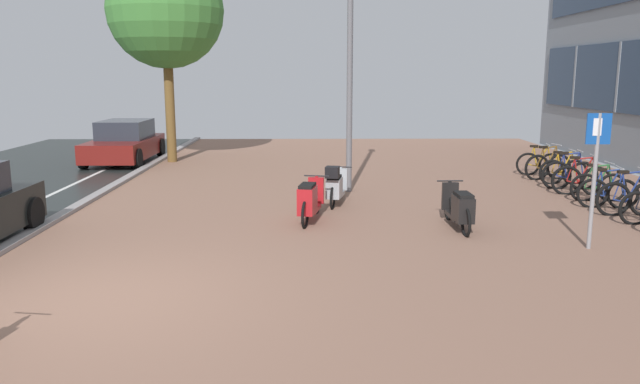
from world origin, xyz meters
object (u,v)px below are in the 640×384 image
Objects in this scene: bicycle_rack_05 at (581,180)px; parking_sign at (595,165)px; lamp_post at (350,39)px; bicycle_rack_06 at (570,175)px; scooter_mid at (459,208)px; parked_car_far at (125,143)px; bicycle_rack_09 at (539,164)px; bicycle_rack_03 at (608,193)px; bicycle_rack_02 at (630,199)px; scooter_near at (335,186)px; scooter_far at (310,201)px; bicycle_rack_07 at (563,172)px; bicycle_rack_08 at (548,167)px; street_tree at (166,10)px; bicycle_rack_04 at (598,187)px.

parking_sign reaches higher than bicycle_rack_05.
bicycle_rack_06 is at bearing 2.44° from lamp_post.
scooter_mid is 12.84m from parked_car_far.
bicycle_rack_05 is 5.11m from parking_sign.
parking_sign is at bearing -54.21° from lamp_post.
bicycle_rack_09 is at bearing 23.65° from lamp_post.
parking_sign is at bearing -44.26° from parked_car_far.
bicycle_rack_03 is 1.48m from bicycle_rack_05.
bicycle_rack_02 is 1.02× the size of bicycle_rack_05.
bicycle_rack_05 is at bearing 87.62° from bicycle_rack_03.
lamp_post is at bearing 125.79° from parking_sign.
bicycle_rack_06 is 5.80m from parking_sign.
bicycle_rack_03 is at bearing 60.54° from parking_sign.
scooter_near is at bearing -46.25° from parked_car_far.
bicycle_rack_09 is at bearing 40.75° from scooter_far.
scooter_near is at bearing -156.93° from bicycle_rack_07.
bicycle_rack_08 is at bearing 88.62° from bicycle_rack_03.
bicycle_rack_05 is at bearing 10.64° from scooter_near.
bicycle_rack_06 is 7.39m from scooter_far.
street_tree is (1.55, -0.04, 4.22)m from parked_car_far.
scooter_near is at bearing 70.31° from scooter_far.
bicycle_rack_03 is at bearing 26.79° from scooter_mid.
bicycle_rack_02 is at bearing 16.36° from scooter_mid.
scooter_near is (-6.10, -2.60, 0.10)m from bicycle_rack_07.
bicycle_rack_04 is at bearing -30.52° from street_tree.
bicycle_rack_04 is at bearing -12.45° from lamp_post.
parking_sign is at bearing -48.58° from street_tree.
bicycle_rack_03 is 0.32× the size of parked_car_far.
bicycle_rack_04 is 0.19× the size of street_tree.
scooter_near reaches higher than bicycle_rack_03.
bicycle_rack_07 is at bearing -86.32° from bicycle_rack_09.
bicycle_rack_08 reaches higher than scooter_far.
street_tree reaches higher than scooter_far.
parking_sign is at bearing -40.69° from scooter_near.
bicycle_rack_03 is at bearing -94.15° from bicycle_rack_07.
street_tree is (-11.04, 7.33, 4.51)m from bicycle_rack_03.
bicycle_rack_06 is 1.07× the size of bicycle_rack_09.
bicycle_rack_04 is 2.22m from bicycle_rack_07.
parked_car_far is at bearing 125.55° from scooter_far.
scooter_far is (-6.58, -5.67, 0.10)m from bicycle_rack_09.
scooter_far is at bearing -157.48° from bicycle_rack_05.
bicycle_rack_09 is at bearing 93.68° from bicycle_rack_07.
bicycle_rack_04 is at bearing -92.14° from bicycle_rack_07.
street_tree is at bearing 158.81° from bicycle_rack_07.
bicycle_rack_04 is 0.74m from bicycle_rack_05.
scooter_near is at bearing -145.81° from bicycle_rack_09.
bicycle_rack_09 is at bearing -12.95° from parked_car_far.
bicycle_rack_02 is 7.06m from lamp_post.
parked_car_far is 0.60× the size of lamp_post.
parking_sign reaches higher than bicycle_rack_03.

